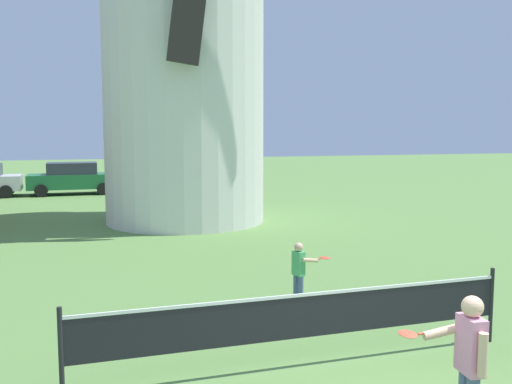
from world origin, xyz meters
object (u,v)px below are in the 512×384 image
at_px(player_near, 468,357).
at_px(player_far, 300,268).
at_px(windmill, 183,18).
at_px(parked_car_green, 72,178).
at_px(tennis_net, 303,316).

xyz_separation_m(player_near, player_far, (0.07, 4.63, -0.20)).
height_order(windmill, parked_car_green, windmill).
xyz_separation_m(tennis_net, player_near, (0.96, -2.01, 0.13)).
height_order(windmill, player_far, windmill).
relative_size(tennis_net, player_far, 5.49).
height_order(windmill, player_near, windmill).
xyz_separation_m(tennis_net, player_far, (1.03, 2.63, -0.07)).
height_order(tennis_net, player_near, player_near).
xyz_separation_m(windmill, player_near, (0.22, -14.28, -6.00)).
bearing_deg(player_far, parked_car_green, 101.84).
distance_m(windmill, parked_car_green, 12.17).
distance_m(tennis_net, parked_car_green, 22.36).
distance_m(player_near, player_far, 4.64).
relative_size(windmill, player_far, 12.92).
xyz_separation_m(windmill, parked_car_green, (-3.80, 9.87, -6.01)).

